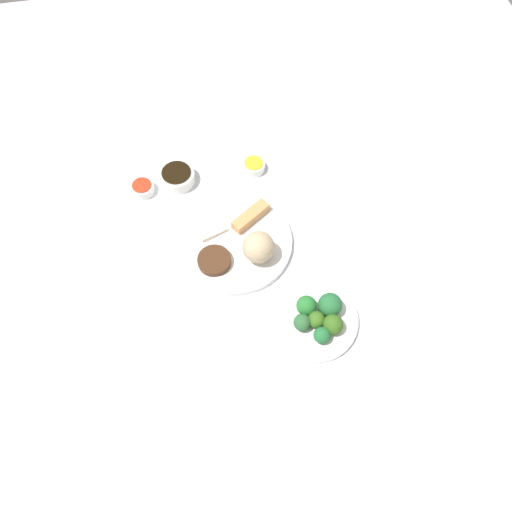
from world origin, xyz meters
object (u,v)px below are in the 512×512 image
(main_plate, at_px, (233,242))
(sauce_ramekin_sweet_and_sour, at_px, (143,189))
(soy_sauce_bowl, at_px, (177,177))
(broccoli_plate, at_px, (312,319))
(sauce_ramekin_hot_mustard, at_px, (254,166))

(main_plate, xyz_separation_m, sauce_ramekin_sweet_and_sour, (-0.21, 0.21, 0.00))
(soy_sauce_bowl, bearing_deg, broccoli_plate, -61.10)
(main_plate, height_order, sauce_ramekin_sweet_and_sour, sauce_ramekin_sweet_and_sour)
(soy_sauce_bowl, bearing_deg, sauce_ramekin_hot_mustard, 0.01)
(main_plate, height_order, sauce_ramekin_hot_mustard, sauce_ramekin_hot_mustard)
(soy_sauce_bowl, height_order, sauce_ramekin_hot_mustard, soy_sauce_bowl)
(broccoli_plate, xyz_separation_m, sauce_ramekin_sweet_and_sour, (-0.35, 0.45, 0.01))
(soy_sauce_bowl, distance_m, sauce_ramekin_hot_mustard, 0.21)
(broccoli_plate, xyz_separation_m, sauce_ramekin_hot_mustard, (-0.05, 0.47, 0.01))
(sauce_ramekin_hot_mustard, xyz_separation_m, sauce_ramekin_sweet_and_sour, (-0.31, -0.02, 0.00))
(main_plate, distance_m, sauce_ramekin_sweet_and_sour, 0.29)
(sauce_ramekin_hot_mustard, height_order, sauce_ramekin_sweet_and_sour, same)
(broccoli_plate, xyz_separation_m, soy_sauce_bowl, (-0.26, 0.47, 0.01))
(sauce_ramekin_hot_mustard, bearing_deg, sauce_ramekin_sweet_and_sour, -176.70)
(broccoli_plate, relative_size, soy_sauce_bowl, 2.22)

